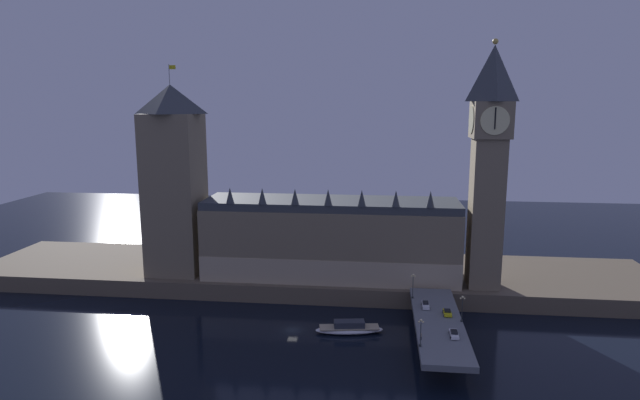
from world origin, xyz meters
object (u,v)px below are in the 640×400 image
object	(u,v)px
clock_tower	(489,160)
pedestrian_near_rail	(421,336)
car_southbound_trail	(447,312)
street_lamp_near	(421,329)
street_lamp_far	(413,283)
car_southbound_lead	(454,334)
car_northbound_lead	(425,305)
boat_upstream	(349,328)
victoria_tower	(174,180)
street_lamp_mid	(462,306)

from	to	relation	value
clock_tower	pedestrian_near_rail	xyz separation A→B (m)	(-20.86, -42.32, -35.42)
clock_tower	car_southbound_trail	size ratio (longest dim) A/B	17.82
car_southbound_trail	clock_tower	bearing A→B (deg)	63.79
street_lamp_near	street_lamp_far	distance (m)	29.44
clock_tower	pedestrian_near_rail	size ratio (longest dim) A/B	43.57
car_southbound_lead	car_northbound_lead	bearing A→B (deg)	106.57
car_southbound_trail	boat_upstream	size ratio (longest dim) A/B	0.22
clock_tower	street_lamp_far	bearing A→B (deg)	-142.62
victoria_tower	street_lamp_mid	bearing A→B (deg)	-22.27
street_lamp_mid	street_lamp_far	distance (m)	18.32
pedestrian_near_rail	street_lamp_mid	size ratio (longest dim) A/B	0.25
car_northbound_lead	street_lamp_mid	world-z (taller)	street_lamp_mid
clock_tower	street_lamp_near	bearing A→B (deg)	-114.96
clock_tower	boat_upstream	distance (m)	61.94
victoria_tower	car_southbound_lead	world-z (taller)	victoria_tower
street_lamp_near	street_lamp_mid	size ratio (longest dim) A/B	0.96
clock_tower	street_lamp_mid	world-z (taller)	clock_tower
car_southbound_lead	boat_upstream	world-z (taller)	car_southbound_lead
street_lamp_mid	boat_upstream	distance (m)	29.57
victoria_tower	street_lamp_far	world-z (taller)	victoria_tower
car_northbound_lead	car_southbound_lead	world-z (taller)	car_northbound_lead
car_southbound_lead	street_lamp_mid	bearing A→B (deg)	71.32
victoria_tower	street_lamp_mid	size ratio (longest dim) A/B	9.89
boat_upstream	street_lamp_mid	bearing A→B (deg)	-10.62
car_southbound_trail	street_lamp_far	world-z (taller)	street_lamp_far
street_lamp_mid	car_southbound_lead	bearing A→B (deg)	-108.68
pedestrian_near_rail	street_lamp_mid	xyz separation A→B (m)	(10.50, 11.35, 3.26)
car_southbound_trail	street_lamp_near	xyz separation A→B (m)	(-7.98, -18.69, 3.34)
boat_upstream	car_southbound_trail	bearing A→B (deg)	-2.77
victoria_tower	street_lamp_mid	distance (m)	94.57
victoria_tower	car_southbound_trail	world-z (taller)	victoria_tower
street_lamp_mid	clock_tower	bearing A→B (deg)	71.50
car_northbound_lead	street_lamp_mid	size ratio (longest dim) A/B	0.68
street_lamp_near	boat_upstream	world-z (taller)	street_lamp_near
car_southbound_trail	pedestrian_near_rail	size ratio (longest dim) A/B	2.45
car_southbound_trail	boat_upstream	xyz separation A→B (m)	(-24.59, 1.19, -5.99)
boat_upstream	street_lamp_near	bearing A→B (deg)	-50.11
car_southbound_trail	car_northbound_lead	bearing A→B (deg)	139.25
car_northbound_lead	street_lamp_near	xyz separation A→B (m)	(-2.93, -23.04, 3.23)
street_lamp_near	boat_upstream	size ratio (longest dim) A/B	0.35
victoria_tower	street_lamp_far	distance (m)	80.04
car_southbound_trail	pedestrian_near_rail	distance (m)	17.10
street_lamp_far	street_lamp_mid	bearing A→B (deg)	-53.47
street_lamp_mid	car_northbound_lead	bearing A→B (deg)	133.78
car_southbound_lead	street_lamp_far	bearing A→B (deg)	108.84
car_northbound_lead	street_lamp_mid	xyz separation A→B (m)	(7.98, -8.32, 3.40)
car_southbound_trail	street_lamp_mid	size ratio (longest dim) A/B	0.60
car_southbound_lead	boat_upstream	bearing A→B (deg)	150.68
car_northbound_lead	street_lamp_near	size ratio (longest dim) A/B	0.71
clock_tower	victoria_tower	world-z (taller)	clock_tower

